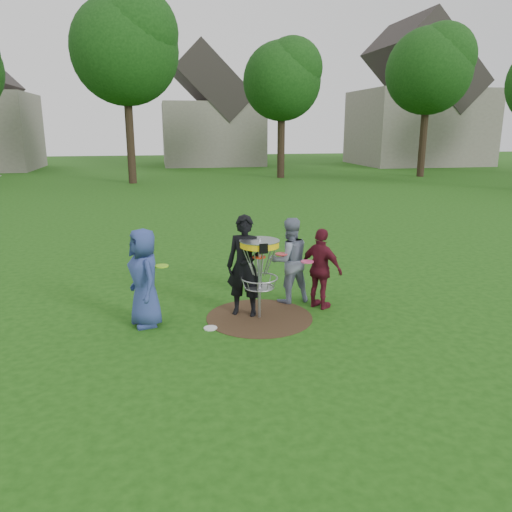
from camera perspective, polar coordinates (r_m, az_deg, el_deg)
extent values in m
plane|color=#19470F|center=(8.52, 0.39, -7.03)|extent=(100.00, 100.00, 0.00)
cylinder|color=#47331E|center=(8.51, 0.39, -7.00)|extent=(1.80, 1.80, 0.01)
imported|color=navy|center=(8.16, -12.64, -2.43)|extent=(0.74, 0.90, 1.60)
imported|color=black|center=(8.38, -1.27, -1.15)|extent=(0.74, 0.63, 1.73)
imported|color=gray|center=(9.07, 3.82, -0.49)|extent=(0.85, 0.71, 1.57)
imported|color=maroon|center=(8.81, 7.44, -1.47)|extent=(0.79, 0.88, 1.44)
cylinder|color=silver|center=(8.10, -5.22, -8.21)|extent=(0.22, 0.22, 0.02)
cylinder|color=#9EA0A5|center=(8.29, 0.40, -2.59)|extent=(0.05, 0.05, 1.38)
cylinder|color=yellow|center=(8.13, 0.40, 1.39)|extent=(0.64, 0.64, 0.10)
cylinder|color=#9EA0A5|center=(8.12, 0.40, 1.77)|extent=(0.66, 0.66, 0.01)
cube|color=black|center=(7.82, 0.87, 0.85)|extent=(0.14, 0.02, 0.16)
torus|color=#9EA0A5|center=(8.28, 0.40, -2.52)|extent=(0.62, 0.62, 0.02)
torus|color=#9EA0A5|center=(8.33, 0.39, -3.57)|extent=(0.50, 0.50, 0.02)
cylinder|color=#9EA0A5|center=(8.34, 0.39, -3.64)|extent=(0.44, 0.44, 0.01)
cylinder|color=#9CF71B|center=(8.09, -10.73, -1.13)|extent=(0.22, 0.22, 0.02)
cylinder|color=red|center=(8.19, 0.37, -0.11)|extent=(0.22, 0.22, 0.02)
cylinder|color=#D83840|center=(8.79, 2.93, 0.23)|extent=(0.22, 0.22, 0.02)
cylinder|color=#FF4384|center=(8.63, 5.88, -0.65)|extent=(0.22, 0.22, 0.02)
cylinder|color=#38281C|center=(29.31, -14.16, 12.57)|extent=(0.46, 0.46, 4.62)
sphere|color=#164211|center=(29.55, -14.77, 21.76)|extent=(5.72, 5.72, 5.72)
cylinder|color=#38281C|center=(31.70, 2.87, 12.34)|extent=(0.46, 0.46, 3.78)
sphere|color=#164211|center=(31.78, 2.97, 19.33)|extent=(4.68, 4.68, 4.68)
cylinder|color=#38281C|center=(34.08, 18.51, 12.14)|extent=(0.46, 0.46, 4.20)
sphere|color=#164211|center=(34.22, 19.12, 19.33)|extent=(5.20, 5.20, 5.20)
cube|color=gray|center=(43.01, -5.06, 13.71)|extent=(8.00, 7.00, 5.00)
cube|color=#2D2826|center=(43.13, -5.18, 18.95)|extent=(6.11, 7.14, 6.11)
cube|color=gray|center=(45.23, 18.00, 13.76)|extent=(10.00, 8.00, 6.00)
cube|color=#2D2826|center=(45.47, 18.50, 19.80)|extent=(7.64, 8.16, 7.64)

